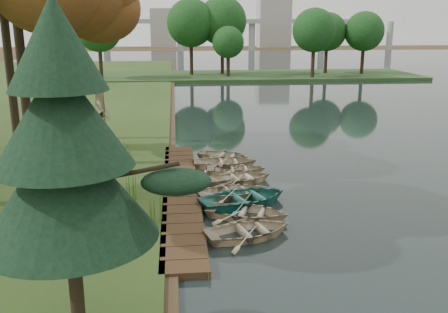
{
  "coord_description": "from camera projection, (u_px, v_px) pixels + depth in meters",
  "views": [
    {
      "loc": [
        -1.75,
        -21.69,
        7.62
      ],
      "look_at": [
        0.51,
        1.33,
        1.41
      ],
      "focal_mm": 40.0,
      "sensor_mm": 36.0,
      "label": 1
    }
  ],
  "objects": [
    {
      "name": "reeds_2",
      "position": [
        111.0,
        174.0,
        23.25
      ],
      "size": [
        0.6,
        0.6,
        0.97
      ],
      "primitive_type": "cone",
      "color": "#3F661E",
      "rests_on": "bank"
    },
    {
      "name": "rowboat_5",
      "position": [
        236.0,
        168.0,
        25.8
      ],
      "size": [
        3.19,
        2.34,
        0.64
      ],
      "primitive_type": "imported",
      "rotation": [
        0.0,
        0.0,
        1.53
      ],
      "color": "beige",
      "rests_on": "water"
    },
    {
      "name": "building_b",
      "position": [
        163.0,
        28.0,
        160.32
      ],
      "size": [
        8.0,
        8.0,
        12.0
      ],
      "primitive_type": "cube",
      "color": "#A5A5A0",
      "rests_on": "ground"
    },
    {
      "name": "boardwalk",
      "position": [
        181.0,
        192.0,
        22.8
      ],
      "size": [
        1.6,
        16.0,
        0.3
      ],
      "primitive_type": "cube",
      "color": "#3D2917",
      "rests_on": "ground"
    },
    {
      "name": "reeds_3",
      "position": [
        125.0,
        147.0,
        28.47
      ],
      "size": [
        0.6,
        0.6,
        0.92
      ],
      "primitive_type": "cone",
      "color": "#3F661E",
      "rests_on": "bank"
    },
    {
      "name": "stored_rowboat",
      "position": [
        105.0,
        142.0,
        29.98
      ],
      "size": [
        3.84,
        2.89,
        0.76
      ],
      "primitive_type": "imported",
      "rotation": [
        3.14,
        0.0,
        1.65
      ],
      "color": "beige",
      "rests_on": "bank"
    },
    {
      "name": "far_trees",
      "position": [
        219.0,
        32.0,
        69.82
      ],
      "size": [
        45.6,
        5.6,
        8.8
      ],
      "color": "black",
      "rests_on": "peninsula"
    },
    {
      "name": "rowboat_3",
      "position": [
        233.0,
        190.0,
        22.33
      ],
      "size": [
        3.69,
        2.95,
        0.68
      ],
      "primitive_type": "imported",
      "rotation": [
        0.0,
        0.0,
        1.77
      ],
      "color": "beige",
      "rests_on": "water"
    },
    {
      "name": "peninsula",
      "position": [
        243.0,
        76.0,
        71.74
      ],
      "size": [
        50.0,
        14.0,
        0.45
      ],
      "primitive_type": "cube",
      "color": "#28451E",
      "rests_on": "ground"
    },
    {
      "name": "reeds_0",
      "position": [
        156.0,
        208.0,
        18.92
      ],
      "size": [
        0.6,
        0.6,
        1.03
      ],
      "primitive_type": "cone",
      "color": "#3F661E",
      "rests_on": "bank"
    },
    {
      "name": "bridge",
      "position": [
        224.0,
        25.0,
        137.65
      ],
      "size": [
        95.9,
        4.0,
        8.6
      ],
      "color": "#A5A5A0",
      "rests_on": "ground"
    },
    {
      "name": "pine_tree",
      "position": [
        64.0,
        146.0,
        10.34
      ],
      "size": [
        3.8,
        3.8,
        7.9
      ],
      "color": "black",
      "rests_on": "bank"
    },
    {
      "name": "rowboat_1",
      "position": [
        247.0,
        210.0,
        19.86
      ],
      "size": [
        3.95,
        3.4,
        0.69
      ],
      "primitive_type": "imported",
      "rotation": [
        0.0,
        0.0,
        1.2
      ],
      "color": "beige",
      "rests_on": "water"
    },
    {
      "name": "ground",
      "position": [
        216.0,
        194.0,
        22.99
      ],
      "size": [
        300.0,
        300.0,
        0.0
      ],
      "primitive_type": "plane",
      "color": "#3D2F1D"
    },
    {
      "name": "rowboat_7",
      "position": [
        223.0,
        154.0,
        28.53
      ],
      "size": [
        3.59,
        3.17,
        0.62
      ],
      "primitive_type": "imported",
      "rotation": [
        0.0,
        0.0,
        1.14
      ],
      "color": "beige",
      "rests_on": "water"
    },
    {
      "name": "reeds_1",
      "position": [
        133.0,
        187.0,
        21.2
      ],
      "size": [
        0.6,
        0.6,
        1.11
      ],
      "primitive_type": "cone",
      "color": "#3F661E",
      "rests_on": "bank"
    },
    {
      "name": "rowboat_0",
      "position": [
        250.0,
        229.0,
        18.1
      ],
      "size": [
        3.82,
        3.17,
        0.68
      ],
      "primitive_type": "imported",
      "rotation": [
        0.0,
        0.0,
        1.84
      ],
      "color": "beige",
      "rests_on": "water"
    },
    {
      "name": "rowboat_6",
      "position": [
        225.0,
        161.0,
        26.97
      ],
      "size": [
        3.5,
        2.5,
        0.72
      ],
      "primitive_type": "imported",
      "rotation": [
        0.0,
        0.0,
        1.57
      ],
      "color": "beige",
      "rests_on": "water"
    },
    {
      "name": "rowboat_2",
      "position": [
        245.0,
        196.0,
        21.29
      ],
      "size": [
        4.73,
        4.04,
        0.83
      ],
      "primitive_type": "imported",
      "rotation": [
        0.0,
        0.0,
        1.92
      ],
      "color": "#2E8174",
      "rests_on": "water"
    },
    {
      "name": "building_a",
      "position": [
        274.0,
        18.0,
        158.04
      ],
      "size": [
        10.0,
        8.0,
        18.0
      ],
      "primitive_type": "cube",
      "color": "#A5A5A0",
      "rests_on": "ground"
    },
    {
      "name": "rowboat_4",
      "position": [
        240.0,
        176.0,
        24.3
      ],
      "size": [
        3.66,
        2.95,
        0.67
      ],
      "primitive_type": "imported",
      "rotation": [
        0.0,
        0.0,
        1.78
      ],
      "color": "beige",
      "rests_on": "water"
    }
  ]
}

